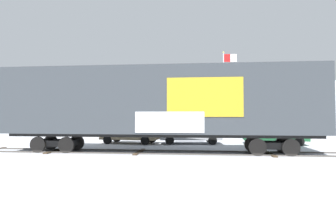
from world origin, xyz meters
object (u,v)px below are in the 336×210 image
parked_car_green (273,133)px  parked_car_silver (189,133)px  flagpole (226,83)px  parked_car_tan (129,132)px  freight_car (160,102)px

parked_car_green → parked_car_silver: bearing=179.7°
flagpole → parked_car_tan: size_ratio=1.90×
freight_car → parked_car_tan: bearing=119.1°
parked_car_silver → parked_car_green: size_ratio=1.00×
parked_car_tan → parked_car_silver: (4.61, 0.11, -0.06)m
freight_car → parked_car_green: bearing=34.3°
flagpole → parked_car_green: bearing=-71.6°
freight_car → parked_car_silver: size_ratio=3.83×
freight_car → parked_car_green: freight_car is taller
freight_car → parked_car_tan: 6.40m
flagpole → parked_car_green: (2.50, -7.49, -4.65)m
parked_car_tan → flagpole: bearing=42.3°
freight_car → flagpole: 14.17m
freight_car → flagpole: flagpole is taller
freight_car → parked_car_silver: (1.66, 5.40, -2.12)m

